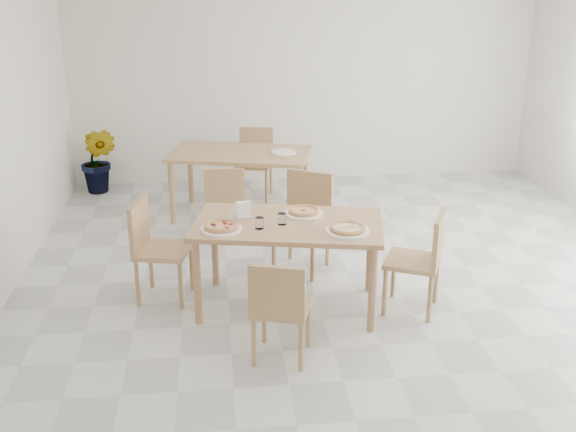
{
  "coord_description": "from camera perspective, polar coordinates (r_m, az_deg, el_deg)",
  "views": [
    {
      "loc": [
        -1.19,
        -5.19,
        2.65
      ],
      "look_at": [
        -0.63,
        -0.17,
        0.8
      ],
      "focal_mm": 42.0,
      "sensor_mm": 36.0,
      "label": 1
    }
  ],
  "objects": [
    {
      "name": "tumbler_b",
      "position": [
        5.34,
        -0.51,
        -0.25
      ],
      "size": [
        0.07,
        0.07,
        0.09
      ],
      "primitive_type": "cylinder",
      "color": "white",
      "rests_on": "main_table"
    },
    {
      "name": "plate_empty",
      "position": [
        7.48,
        -0.37,
        5.43
      ],
      "size": [
        0.28,
        0.28,
        0.02
      ],
      "primitive_type": "cylinder",
      "color": "white",
      "rests_on": "second_table"
    },
    {
      "name": "pizza_mushroom",
      "position": [
        5.2,
        5.07,
        -1.04
      ],
      "size": [
        0.37,
        0.37,
        0.03
      ],
      "rotation": [
        0.0,
        0.0,
        0.42
      ],
      "color": "#E8B36D",
      "rests_on": "plate_mushroom"
    },
    {
      "name": "napkin_holder",
      "position": [
        5.46,
        -3.8,
        0.46
      ],
      "size": [
        0.14,
        0.09,
        0.14
      ],
      "rotation": [
        0.0,
        0.0,
        0.19
      ],
      "color": "silver",
      "rests_on": "main_table"
    },
    {
      "name": "fork_b",
      "position": [
        5.37,
        2.84,
        -0.64
      ],
      "size": [
        0.09,
        0.17,
        0.01
      ],
      "primitive_type": "cube",
      "rotation": [
        0.0,
        0.0,
        -0.42
      ],
      "color": "silver",
      "rests_on": "main_table"
    },
    {
      "name": "fork_a",
      "position": [
        5.55,
        -4.83,
        0.04
      ],
      "size": [
        0.06,
        0.19,
        0.01
      ],
      "primitive_type": "cube",
      "rotation": [
        0.0,
        0.0,
        -0.24
      ],
      "color": "silver",
      "rests_on": "main_table"
    },
    {
      "name": "chair_south",
      "position": [
        4.73,
        -0.71,
        -7.49
      ],
      "size": [
        0.49,
        0.49,
        0.79
      ],
      "rotation": [
        0.0,
        0.0,
        2.84
      ],
      "color": "tan",
      "rests_on": "ground"
    },
    {
      "name": "pizza_margherita",
      "position": [
        5.56,
        1.34,
        0.43
      ],
      "size": [
        0.29,
        0.29,
        0.03
      ],
      "rotation": [
        0.0,
        0.0,
        -0.11
      ],
      "color": "#E8B36D",
      "rests_on": "plate_margherita"
    },
    {
      "name": "plate_margherita",
      "position": [
        5.56,
        1.34,
        0.21
      ],
      "size": [
        0.32,
        0.32,
        0.02
      ],
      "primitive_type": "cylinder",
      "color": "white",
      "rests_on": "main_table"
    },
    {
      "name": "chair_back_s",
      "position": [
        6.89,
        -5.32,
        1.53
      ],
      "size": [
        0.43,
        0.43,
        0.81
      ],
      "rotation": [
        0.0,
        0.0,
        3.07
      ],
      "color": "tan",
      "rests_on": "ground"
    },
    {
      "name": "potted_plant",
      "position": [
        8.75,
        -15.72,
        4.55
      ],
      "size": [
        0.55,
        0.5,
        0.83
      ],
      "primitive_type": "imported",
      "rotation": [
        0.0,
        0.0,
        -0.33
      ],
      "color": "#1B5D20",
      "rests_on": "ground"
    },
    {
      "name": "chair_back_n",
      "position": [
        8.29,
        -2.8,
        4.96
      ],
      "size": [
        0.5,
        0.5,
        0.84
      ],
      "rotation": [
        0.0,
        0.0,
        -0.24
      ],
      "color": "tan",
      "rests_on": "ground"
    },
    {
      "name": "second_table",
      "position": [
        7.55,
        -4.07,
        4.83
      ],
      "size": [
        1.7,
        1.23,
        0.75
      ],
      "rotation": [
        0.0,
        0.0,
        -0.26
      ],
      "color": "tan",
      "rests_on": "ground"
    },
    {
      "name": "chair_north",
      "position": [
        6.23,
        1.43,
        0.16
      ],
      "size": [
        0.61,
        0.61,
        0.91
      ],
      "rotation": [
        0.0,
        0.0,
        -0.53
      ],
      "color": "tan",
      "rests_on": "ground"
    },
    {
      "name": "tumbler_a",
      "position": [
        5.26,
        -2.43,
        -0.6
      ],
      "size": [
        0.07,
        0.07,
        0.09
      ],
      "primitive_type": "cylinder",
      "color": "white",
      "rests_on": "main_table"
    },
    {
      "name": "chair_east",
      "position": [
        5.52,
        11.37,
        -3.29
      ],
      "size": [
        0.56,
        0.56,
        0.85
      ],
      "rotation": [
        0.0,
        0.0,
        -2.02
      ],
      "color": "tan",
      "rests_on": "ground"
    },
    {
      "name": "plate_mushroom",
      "position": [
        5.21,
        5.06,
        -1.28
      ],
      "size": [
        0.34,
        0.34,
        0.02
      ],
      "primitive_type": "cylinder",
      "color": "white",
      "rests_on": "main_table"
    },
    {
      "name": "main_table",
      "position": [
        5.42,
        0.0,
        -1.35
      ],
      "size": [
        1.64,
        1.13,
        0.75
      ],
      "rotation": [
        0.0,
        0.0,
        -0.2
      ],
      "color": "tan",
      "rests_on": "ground"
    },
    {
      "name": "chair_west",
      "position": [
        5.75,
        -11.32,
        -2.27
      ],
      "size": [
        0.51,
        0.51,
        0.87
      ],
      "rotation": [
        0.0,
        0.0,
        1.35
      ],
      "color": "tan",
      "rests_on": "ground"
    },
    {
      "name": "plate_pepperoni",
      "position": [
        5.26,
        -5.66,
        -1.1
      ],
      "size": [
        0.33,
        0.33,
        0.02
      ],
      "primitive_type": "cylinder",
      "color": "white",
      "rests_on": "main_table"
    },
    {
      "name": "pizza_pepperoni",
      "position": [
        5.25,
        -5.67,
        -0.86
      ],
      "size": [
        0.3,
        0.3,
        0.03
      ],
      "rotation": [
        0.0,
        0.0,
        -0.13
      ],
      "color": "#E8B36D",
      "rests_on": "plate_pepperoni"
    }
  ]
}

